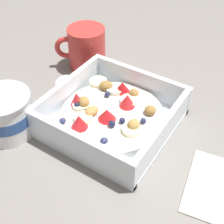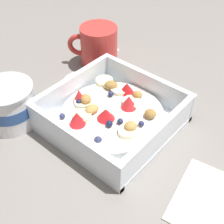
{
  "view_description": "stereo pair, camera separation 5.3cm",
  "coord_description": "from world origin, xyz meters",
  "px_view_note": "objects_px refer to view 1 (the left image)",
  "views": [
    {
      "loc": [
        -0.21,
        0.34,
        0.39
      ],
      "look_at": [
        0.0,
        0.01,
        0.03
      ],
      "focal_mm": 48.8,
      "sensor_mm": 36.0,
      "label": 1
    },
    {
      "loc": [
        -0.25,
        0.3,
        0.39
      ],
      "look_at": [
        0.0,
        0.01,
        0.03
      ],
      "focal_mm": 48.8,
      "sensor_mm": 36.0,
      "label": 2
    }
  ],
  "objects_px": {
    "spoon": "(72,73)",
    "coffee_mug": "(86,48)",
    "yogurt_cup": "(6,114)",
    "fruit_bowl": "(111,115)"
  },
  "relations": [
    {
      "from": "spoon",
      "to": "coffee_mug",
      "type": "height_order",
      "value": "coffee_mug"
    },
    {
      "from": "spoon",
      "to": "yogurt_cup",
      "type": "height_order",
      "value": "yogurt_cup"
    },
    {
      "from": "fruit_bowl",
      "to": "spoon",
      "type": "xyz_separation_m",
      "value": [
        0.16,
        -0.08,
        -0.02
      ]
    },
    {
      "from": "coffee_mug",
      "to": "yogurt_cup",
      "type": "bearing_deg",
      "value": 92.07
    },
    {
      "from": "yogurt_cup",
      "to": "fruit_bowl",
      "type": "bearing_deg",
      "value": -141.85
    },
    {
      "from": "fruit_bowl",
      "to": "yogurt_cup",
      "type": "relative_size",
      "value": 2.17
    },
    {
      "from": "fruit_bowl",
      "to": "yogurt_cup",
      "type": "xyz_separation_m",
      "value": [
        0.14,
        0.11,
        0.02
      ]
    },
    {
      "from": "spoon",
      "to": "coffee_mug",
      "type": "relative_size",
      "value": 1.73
    },
    {
      "from": "fruit_bowl",
      "to": "spoon",
      "type": "height_order",
      "value": "fruit_bowl"
    },
    {
      "from": "yogurt_cup",
      "to": "coffee_mug",
      "type": "relative_size",
      "value": 0.94
    }
  ]
}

